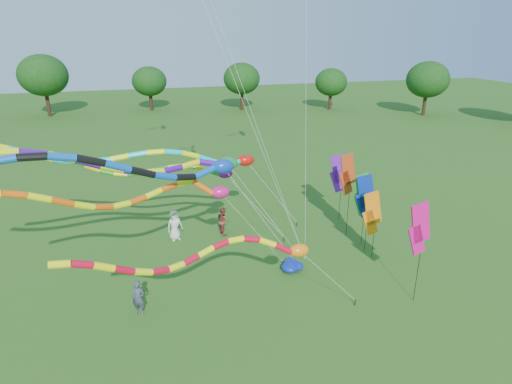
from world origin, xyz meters
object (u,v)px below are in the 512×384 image
object	(u,v)px
blue_nylon_heap	(292,263)
tube_kite_orange	(135,195)
tube_kite_red	(224,255)
person_b	(138,298)
person_a	(175,225)
person_c	(223,221)

from	to	relation	value
blue_nylon_heap	tube_kite_orange	bearing A→B (deg)	-167.32
tube_kite_red	tube_kite_orange	distance (m)	4.47
tube_kite_orange	person_b	world-z (taller)	tube_kite_orange
person_a	person_b	bearing A→B (deg)	-124.56
person_c	tube_kite_orange	bearing A→B (deg)	128.71
tube_kite_orange	blue_nylon_heap	world-z (taller)	tube_kite_orange
tube_kite_orange	person_c	world-z (taller)	tube_kite_orange
tube_kite_orange	person_c	distance (m)	9.18
tube_kite_red	person_c	xyz separation A→B (m)	(1.90, 9.53, -3.09)
tube_kite_orange	blue_nylon_heap	bearing A→B (deg)	-1.52
person_b	person_c	world-z (taller)	person_c
tube_kite_orange	person_b	size ratio (longest dim) A/B	8.12
blue_nylon_heap	person_a	bearing A→B (deg)	139.18
tube_kite_red	person_c	size ratio (longest dim) A/B	6.70
blue_nylon_heap	person_c	bearing A→B (deg)	119.09
tube_kite_red	blue_nylon_heap	distance (m)	7.57
tube_kite_orange	person_b	bearing A→B (deg)	-154.35
tube_kite_orange	person_c	size ratio (longest dim) A/B	7.74
person_b	blue_nylon_heap	bearing A→B (deg)	44.15
tube_kite_orange	person_a	distance (m)	8.04
person_a	person_b	distance (m)	7.05
person_b	person_c	distance (m)	8.40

